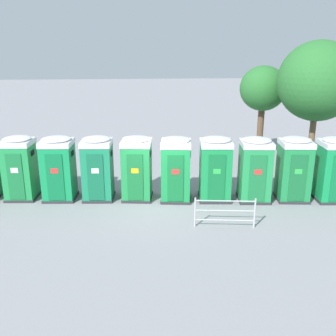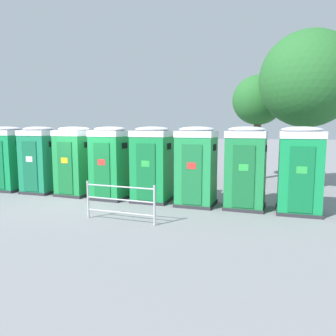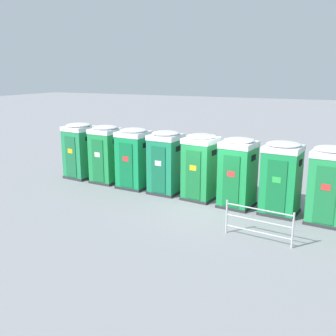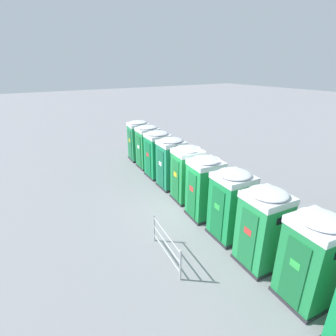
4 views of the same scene
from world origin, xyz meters
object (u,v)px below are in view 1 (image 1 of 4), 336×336
at_px(portapotty_9, 334,169).
at_px(event_barrier, 225,212).
at_px(portapotty_3, 98,168).
at_px(portapotty_1, 20,167).
at_px(portapotty_7, 255,169).
at_px(portapotty_2, 58,168).
at_px(street_tree_1, 263,89).
at_px(portapotty_6, 215,168).
at_px(street_tree_0, 318,81).
at_px(portapotty_8, 294,169).
at_px(portapotty_4, 137,168).
at_px(portapotty_5, 176,169).

distance_m(portapotty_9, event_barrier, 5.26).
bearing_deg(portapotty_3, portapotty_1, 174.21).
relative_size(portapotty_7, portapotty_9, 1.00).
xyz_separation_m(portapotty_2, street_tree_1, (9.73, 5.10, 2.44)).
height_order(portapotty_2, portapotty_9, same).
height_order(portapotty_6, street_tree_0, street_tree_0).
bearing_deg(portapotty_8, street_tree_1, 85.37).
height_order(portapotty_6, portapotty_8, same).
xyz_separation_m(portapotty_4, street_tree_1, (6.64, 5.34, 2.44)).
xyz_separation_m(portapotty_5, portapotty_6, (1.55, -0.08, -0.00)).
distance_m(portapotty_7, street_tree_0, 5.94).
relative_size(portapotty_1, portapotty_3, 1.00).
distance_m(portapotty_9, street_tree_1, 6.70).
relative_size(portapotty_5, street_tree_0, 0.41).
bearing_deg(event_barrier, portapotty_9, 23.61).
xyz_separation_m(portapotty_2, portapotty_9, (10.78, -1.05, -0.00)).
relative_size(portapotty_2, portapotty_8, 1.00).
bearing_deg(street_tree_0, portapotty_6, -148.79).
xyz_separation_m(portapotty_1, portapotty_8, (10.78, -1.04, -0.00)).
distance_m(portapotty_6, portapotty_9, 4.64).
bearing_deg(street_tree_0, portapotty_7, -137.81).
relative_size(portapotty_4, portapotty_5, 1.00).
height_order(portapotty_3, street_tree_1, street_tree_1).
distance_m(portapotty_2, portapotty_9, 10.83).
bearing_deg(portapotty_6, portapotty_1, 174.32).
relative_size(portapotty_5, event_barrier, 1.24).
height_order(portapotty_1, event_barrier, portapotty_1).
bearing_deg(event_barrier, portapotty_7, 54.33).
distance_m(portapotty_1, portapotty_2, 1.55).
bearing_deg(event_barrier, portapotty_1, 156.19).
relative_size(portapotty_4, portapotty_9, 1.00).
bearing_deg(street_tree_0, portapotty_4, -161.01).
relative_size(portapotty_1, street_tree_1, 0.51).
xyz_separation_m(portapotty_4, portapotty_8, (6.16, -0.61, -0.00)).
bearing_deg(portapotty_1, street_tree_1, 23.55).
bearing_deg(portapotty_8, portapotty_5, 175.60).
xyz_separation_m(portapotty_5, portapotty_7, (3.08, -0.29, -0.00)).
distance_m(portapotty_2, portapotty_8, 9.28).
relative_size(portapotty_3, event_barrier, 1.24).
bearing_deg(portapotty_5, portapotty_8, -4.40).
height_order(portapotty_5, portapotty_9, same).
height_order(portapotty_2, event_barrier, portapotty_2).
height_order(portapotty_4, event_barrier, portapotty_4).
relative_size(portapotty_2, portapotty_4, 1.00).
bearing_deg(portapotty_8, portapotty_6, 174.93).
bearing_deg(portapotty_4, portapotty_2, 175.55).
height_order(portapotty_5, street_tree_0, street_tree_0).
height_order(portapotty_7, event_barrier, portapotty_7).
height_order(portapotty_5, street_tree_1, street_tree_1).
xyz_separation_m(portapotty_2, portapotty_3, (1.54, -0.12, 0.00)).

